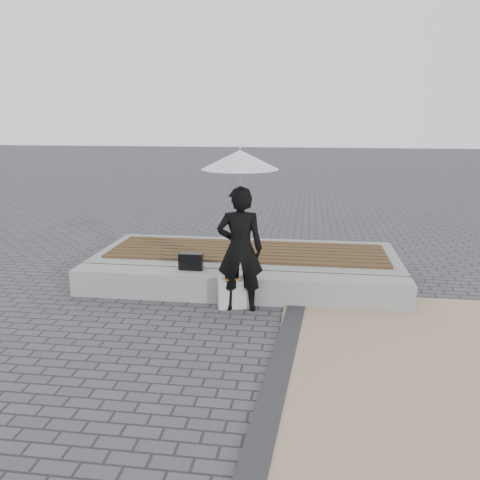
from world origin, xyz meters
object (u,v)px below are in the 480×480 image
at_px(woman, 240,249).
at_px(canvas_tote, 234,292).
at_px(handbag, 191,262).
at_px(parasol, 240,160).
at_px(seating_ledge, 237,287).

xyz_separation_m(woman, canvas_tote, (-0.10, 0.04, -0.64)).
bearing_deg(handbag, canvas_tote, -30.45).
height_order(parasol, handbag, parasol).
xyz_separation_m(parasol, handbag, (-0.81, 0.46, -1.56)).
distance_m(seating_ledge, handbag, 0.79).
xyz_separation_m(seating_ledge, parasol, (0.09, -0.36, 1.88)).
distance_m(seating_ledge, parasol, 1.92).
height_order(woman, canvas_tote, woman).
xyz_separation_m(woman, parasol, (-0.00, -0.00, 1.21)).
height_order(seating_ledge, parasol, parasol).
distance_m(seating_ledge, canvas_tote, 0.32).
bearing_deg(parasol, seating_ledge, 104.82).
bearing_deg(woman, canvas_tote, -29.28).
bearing_deg(parasol, canvas_tote, 157.38).
distance_m(woman, handbag, 0.99).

